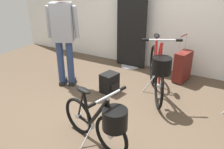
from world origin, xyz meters
name	(u,v)px	position (x,y,z in m)	size (l,w,h in m)	color
ground_plane	(101,112)	(0.00, 0.00, 0.00)	(6.50, 6.50, 0.00)	brown
floor_banner_stand	(131,30)	(-0.35, 1.71, 0.75)	(0.60, 0.36, 1.68)	#B7B7BC
folding_bike_foreground	(102,121)	(0.37, -0.59, 0.35)	(0.98, 0.52, 0.71)	black
display_bike_left	(157,70)	(0.51, 0.78, 0.45)	(0.72, 1.31, 1.00)	black
visitor_near_wall	(63,33)	(-0.96, 0.46, 0.91)	(0.48, 0.37, 1.60)	navy
rolling_suitcase	(182,66)	(0.72, 1.54, 0.28)	(0.25, 0.39, 0.83)	maroon
backpack_on_floor	(110,83)	(-0.20, 0.59, 0.16)	(0.28, 0.30, 0.32)	black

